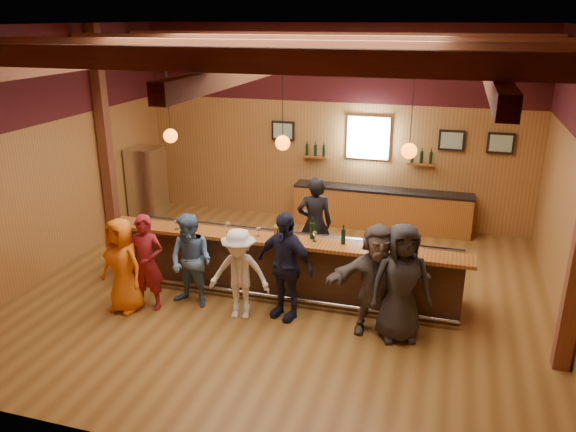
{
  "coord_description": "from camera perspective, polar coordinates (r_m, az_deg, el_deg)",
  "views": [
    {
      "loc": [
        2.6,
        -8.49,
        4.62
      ],
      "look_at": [
        0.0,
        0.3,
        1.35
      ],
      "focal_mm": 35.0,
      "sensor_mm": 36.0,
      "label": 1
    }
  ],
  "objects": [
    {
      "name": "glass_f",
      "position": [
        9.25,
        2.74,
        -1.84
      ],
      "size": [
        0.08,
        0.08,
        0.18
      ],
      "color": "silver",
      "rests_on": "bar_counter"
    },
    {
      "name": "glass_g",
      "position": [
        9.07,
        8.89,
        -2.53
      ],
      "size": [
        0.08,
        0.08,
        0.18
      ],
      "color": "silver",
      "rests_on": "bar_counter"
    },
    {
      "name": "customer_redvest",
      "position": [
        9.49,
        -14.18,
        -4.65
      ],
      "size": [
        0.65,
        0.48,
        1.63
      ],
      "primitive_type": "imported",
      "rotation": [
        0.0,
        0.0,
        0.16
      ],
      "color": "maroon",
      "rests_on": "ground"
    },
    {
      "name": "glass_h",
      "position": [
        8.96,
        11.31,
        -3.03
      ],
      "size": [
        0.07,
        0.07,
        0.16
      ],
      "color": "silver",
      "rests_on": "bar_counter"
    },
    {
      "name": "customer_white",
      "position": [
        8.99,
        -4.97,
        -5.89
      ],
      "size": [
        1.04,
        0.68,
        1.52
      ],
      "primitive_type": "imported",
      "rotation": [
        0.0,
        0.0,
        0.12
      ],
      "color": "silver",
      "rests_on": "ground"
    },
    {
      "name": "back_bar_cabinet",
      "position": [
        12.97,
        9.42,
        0.72
      ],
      "size": [
        4.0,
        0.52,
        0.95
      ],
      "color": "brown",
      "rests_on": "ground"
    },
    {
      "name": "customer_denim",
      "position": [
        9.43,
        -9.81,
        -4.55
      ],
      "size": [
        0.87,
        0.73,
        1.6
      ],
      "primitive_type": "imported",
      "rotation": [
        0.0,
        0.0,
        -0.17
      ],
      "color": "#4B6E97",
      "rests_on": "ground"
    },
    {
      "name": "bottle_b",
      "position": [
        9.17,
        5.64,
        -2.09
      ],
      "size": [
        0.07,
        0.07,
        0.33
      ],
      "color": "black",
      "rests_on": "bar_counter"
    },
    {
      "name": "customer_brown",
      "position": [
        8.63,
        8.99,
        -6.34
      ],
      "size": [
        1.7,
        1.07,
        1.75
      ],
      "primitive_type": "imported",
      "rotation": [
        0.0,
        0.0,
        0.37
      ],
      "color": "#524741",
      "rests_on": "ground"
    },
    {
      "name": "glass_a",
      "position": [
        10.3,
        -14.75,
        -0.2
      ],
      "size": [
        0.08,
        0.08,
        0.18
      ],
      "color": "silver",
      "rests_on": "bar_counter"
    },
    {
      "name": "ice_bucket",
      "position": [
        9.34,
        -0.81,
        -1.68
      ],
      "size": [
        0.21,
        0.21,
        0.23
      ],
      "primitive_type": "cylinder",
      "color": "brown",
      "rests_on": "bar_counter"
    },
    {
      "name": "framed_pictures",
      "position": [
        12.71,
        12.05,
        7.77
      ],
      "size": [
        5.35,
        0.05,
        0.45
      ],
      "color": "black",
      "rests_on": "room"
    },
    {
      "name": "glass_e",
      "position": [
        9.46,
        -3.04,
        -1.37
      ],
      "size": [
        0.08,
        0.08,
        0.17
      ],
      "color": "silver",
      "rests_on": "bar_counter"
    },
    {
      "name": "customer_dark",
      "position": [
        8.48,
        11.42,
        -6.67
      ],
      "size": [
        1.04,
        0.85,
        1.84
      ],
      "primitive_type": "imported",
      "rotation": [
        0.0,
        0.0,
        0.33
      ],
      "color": "#242426",
      "rests_on": "ground"
    },
    {
      "name": "bottle_a",
      "position": [
        9.35,
        2.47,
        -1.48
      ],
      "size": [
        0.08,
        0.08,
        0.37
      ],
      "color": "black",
      "rests_on": "bar_counter"
    },
    {
      "name": "bartender",
      "position": [
        10.63,
        2.72,
        -0.79
      ],
      "size": [
        0.77,
        0.63,
        1.83
      ],
      "primitive_type": "imported",
      "rotation": [
        0.0,
        0.0,
        3.47
      ],
      "color": "black",
      "rests_on": "ground"
    },
    {
      "name": "bar_counter",
      "position": [
        9.91,
        -0.15,
        -4.81
      ],
      "size": [
        6.3,
        1.07,
        1.11
      ],
      "color": "black",
      "rests_on": "ground"
    },
    {
      "name": "window",
      "position": [
        12.83,
        8.16,
        7.87
      ],
      "size": [
        0.95,
        0.09,
        0.95
      ],
      "color": "silver",
      "rests_on": "room"
    },
    {
      "name": "stainless_fridge",
      "position": [
        13.48,
        -14.09,
        3.01
      ],
      "size": [
        0.7,
        0.7,
        1.8
      ],
      "primitive_type": "cube",
      "color": "silver",
      "rests_on": "ground"
    },
    {
      "name": "glass_d",
      "position": [
        9.65,
        -6.11,
        -0.91
      ],
      "size": [
        0.09,
        0.09,
        0.2
      ],
      "color": "silver",
      "rests_on": "bar_counter"
    },
    {
      "name": "glass_b",
      "position": [
        9.95,
        -11.29,
        -0.64
      ],
      "size": [
        0.08,
        0.08,
        0.18
      ],
      "color": "silver",
      "rests_on": "bar_counter"
    },
    {
      "name": "customer_navy",
      "position": [
        8.91,
        -0.34,
        -5.06
      ],
      "size": [
        1.14,
        0.76,
        1.79
      ],
      "primitive_type": "imported",
      "rotation": [
        0.0,
        0.0,
        -0.34
      ],
      "color": "#191C33",
      "rests_on": "ground"
    },
    {
      "name": "customer_orange",
      "position": [
        9.54,
        -16.47,
        -4.82
      ],
      "size": [
        0.87,
        0.66,
        1.6
      ],
      "primitive_type": "imported",
      "rotation": [
        0.0,
        0.0,
        -0.21
      ],
      "color": "orange",
      "rests_on": "ground"
    },
    {
      "name": "room",
      "position": [
        9.05,
        -0.44,
        10.68
      ],
      "size": [
        9.04,
        9.0,
        4.52
      ],
      "color": "brown",
      "rests_on": "ground"
    },
    {
      "name": "wine_shelves",
      "position": [
        12.86,
        8.02,
        5.94
      ],
      "size": [
        3.0,
        0.18,
        0.3
      ],
      "color": "brown",
      "rests_on": "room"
    },
    {
      "name": "glass_c",
      "position": [
        9.95,
        -10.33,
        -0.53
      ],
      "size": [
        0.08,
        0.08,
        0.19
      ],
      "color": "silver",
      "rests_on": "bar_counter"
    },
    {
      "name": "pendant_lights",
      "position": [
        9.08,
        -0.54,
        7.48
      ],
      "size": [
        4.24,
        0.24,
        1.37
      ],
      "color": "black",
      "rests_on": "room"
    }
  ]
}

